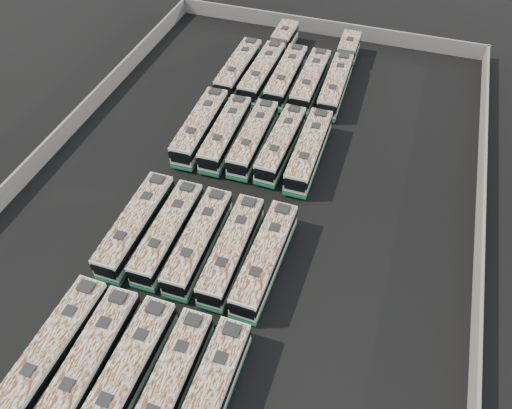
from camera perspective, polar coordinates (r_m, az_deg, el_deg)
The scene contains 22 objects.
ground at distance 49.64m, azimuth -1.65°, elevation -0.07°, with size 140.00×140.00×0.00m, color black.
perimeter_wall at distance 48.85m, azimuth -1.68°, elevation 0.81°, with size 45.20×73.20×2.20m.
bus_front_far_left at distance 41.62m, azimuth -21.97°, elevation -14.98°, with size 2.67×11.53×3.23m.
bus_front_left at distance 40.24m, azimuth -18.35°, elevation -16.60°, with size 2.63×11.47×3.22m.
bus_front_center at distance 39.01m, azimuth -14.51°, elevation -18.27°, with size 2.57×11.65×3.28m.
bus_front_right at distance 38.13m, azimuth -9.87°, elevation -19.72°, with size 2.49×11.21×3.15m.
bus_front_far_right at distance 37.36m, azimuth -5.46°, elevation -21.24°, with size 2.45×11.51×3.24m.
bus_midfront_far_left at distance 46.96m, azimuth -13.51°, elevation -2.30°, with size 2.49×11.52×3.24m.
bus_midfront_left at distance 45.84m, azimuth -10.01°, elevation -3.18°, with size 2.45×11.19×3.15m.
bus_midfront_center at distance 44.80m, azimuth -6.58°, elevation -4.19°, with size 2.52×11.24×3.16m.
bus_midfront_right at distance 43.94m, azimuth -2.77°, elevation -5.20°, with size 2.49×11.26×3.17m.
bus_midfront_far_right at distance 43.26m, azimuth 1.05°, elevation -6.21°, with size 2.67×11.56×3.24m.
bus_midback_far_left at distance 56.53m, azimuth -6.36°, elevation 8.82°, with size 2.78×11.78×3.30m.
bus_midback_left at distance 55.46m, azimuth -3.49°, elevation 8.09°, with size 2.66×11.32×3.17m.
bus_midback_center at distance 54.75m, azimuth -0.32°, elevation 7.59°, with size 2.49×11.22×3.15m.
bus_midback_right at distance 54.08m, azimuth 2.86°, elevation 6.93°, with size 2.64×11.23×3.15m.
bus_midback_far_right at distance 53.34m, azimuth 6.07°, elevation 6.14°, with size 2.56×11.73×3.30m.
bus_back_far_left at distance 66.19m, azimuth -1.98°, elevation 15.26°, with size 2.48×11.46×3.22m.
bus_back_left at distance 67.80m, azimuth 1.61°, elevation 16.12°, with size 2.79×18.09×3.27m.
bus_back_center at distance 64.66m, azimuth 3.47°, elevation 14.39°, with size 2.54×11.64×3.27m.
bus_back_right at distance 64.10m, azimuth 6.25°, elevation 13.87°, with size 2.46×11.54×3.25m.
bus_back_far_right at distance 66.25m, azimuth 9.57°, elevation 14.64°, with size 2.78×17.70×3.20m.
Camera 1 is at (12.13, -31.76, 36.17)m, focal length 35.00 mm.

